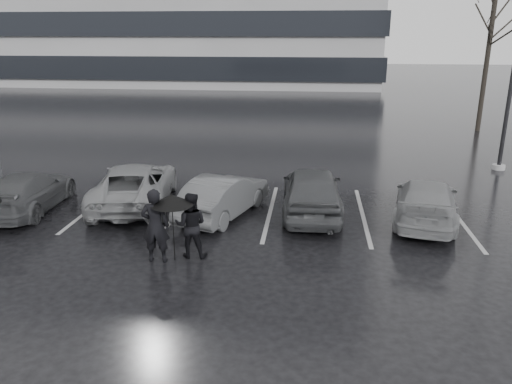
{
  "coord_description": "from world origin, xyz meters",
  "views": [
    {
      "loc": [
        1.79,
        -11.86,
        5.25
      ],
      "look_at": [
        0.33,
        1.0,
        1.1
      ],
      "focal_mm": 35.0,
      "sensor_mm": 36.0,
      "label": 1
    }
  ],
  "objects": [
    {
      "name": "umbrella",
      "position": [
        -1.39,
        -1.18,
        1.54
      ],
      "size": [
        1.0,
        1.0,
        1.69
      ],
      "color": "black",
      "rests_on": "ground"
    },
    {
      "name": "car_west_c",
      "position": [
        -6.8,
        1.77,
        0.6
      ],
      "size": [
        2.01,
        4.28,
        1.21
      ],
      "primitive_type": "imported",
      "rotation": [
        0.0,
        0.0,
        3.22
      ],
      "color": "black",
      "rests_on": "ground"
    },
    {
      "name": "car_west_a",
      "position": [
        -0.77,
        2.04,
        0.62
      ],
      "size": [
        2.44,
        4.01,
        1.25
      ],
      "primitive_type": "imported",
      "rotation": [
        0.0,
        0.0,
        2.82
      ],
      "color": "#2D2D2F",
      "rests_on": "ground"
    },
    {
      "name": "car_west_b",
      "position": [
        -3.71,
        2.67,
        0.67
      ],
      "size": [
        2.98,
        5.12,
        1.34
      ],
      "primitive_type": "imported",
      "rotation": [
        0.0,
        0.0,
        3.31
      ],
      "color": "#545557",
      "rests_on": "ground"
    },
    {
      "name": "ground",
      "position": [
        0.0,
        0.0,
        0.0
      ],
      "size": [
        160.0,
        160.0,
        0.0
      ],
      "primitive_type": "plane",
      "color": "black",
      "rests_on": "ground"
    },
    {
      "name": "tree_north",
      "position": [
        11.0,
        17.0,
        4.25
      ],
      "size": [
        0.26,
        0.26,
        8.5
      ],
      "primitive_type": "cylinder",
      "color": "black",
      "rests_on": "ground"
    },
    {
      "name": "car_main",
      "position": [
        1.85,
        2.48,
        0.73
      ],
      "size": [
        1.88,
        4.35,
        1.46
      ],
      "primitive_type": "imported",
      "rotation": [
        0.0,
        0.0,
        3.18
      ],
      "color": "black",
      "rests_on": "ground"
    },
    {
      "name": "pedestrian_right",
      "position": [
        -1.04,
        -0.89,
        0.81
      ],
      "size": [
        0.81,
        0.64,
        1.63
      ],
      "primitive_type": "imported",
      "rotation": [
        0.0,
        0.0,
        3.17
      ],
      "color": "black",
      "rests_on": "ground"
    },
    {
      "name": "car_east",
      "position": [
        5.14,
        2.24,
        0.61
      ],
      "size": [
        2.53,
        4.46,
        1.22
      ],
      "primitive_type": "imported",
      "rotation": [
        0.0,
        0.0,
        2.93
      ],
      "color": "#545557",
      "rests_on": "ground"
    },
    {
      "name": "pedestrian_left",
      "position": [
        -1.8,
        -1.26,
        0.91
      ],
      "size": [
        0.69,
        0.47,
        1.82
      ],
      "primitive_type": "imported",
      "rotation": [
        0.0,
        0.0,
        3.2
      ],
      "color": "black",
      "rests_on": "ground"
    },
    {
      "name": "stall_stripes",
      "position": [
        -0.8,
        2.5,
        0.0
      ],
      "size": [
        19.72,
        5.0,
        0.0
      ],
      "color": "#969698",
      "rests_on": "ground"
    }
  ]
}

